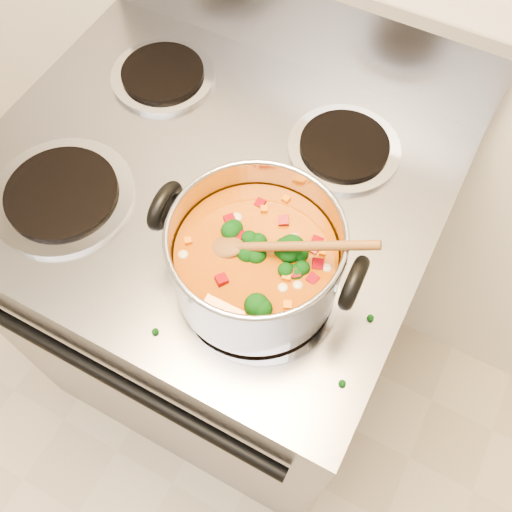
% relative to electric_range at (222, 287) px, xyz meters
% --- Properties ---
extents(electric_range, '(0.79, 0.71, 1.08)m').
position_rel_electric_range_xyz_m(electric_range, '(0.00, 0.00, 0.00)').
color(electric_range, gray).
rests_on(electric_range, ground).
extents(stockpot, '(0.30, 0.24, 0.15)m').
position_rel_electric_range_xyz_m(stockpot, '(0.17, -0.15, 0.53)').
color(stockpot, '#ADACB4').
rests_on(stockpot, electric_range).
extents(wooden_spoon, '(0.23, 0.10, 0.09)m').
position_rel_electric_range_xyz_m(wooden_spoon, '(0.18, -0.15, 0.57)').
color(wooden_spoon, brown).
rests_on(wooden_spoon, stockpot).
extents(cooktop_crumbs, '(0.17, 0.36, 0.01)m').
position_rel_electric_range_xyz_m(cooktop_crumbs, '(0.22, -0.12, 0.46)').
color(cooktop_crumbs, black).
rests_on(cooktop_crumbs, electric_range).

